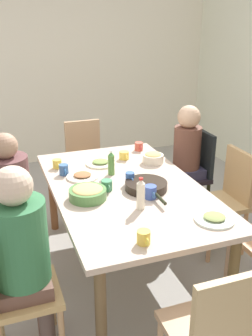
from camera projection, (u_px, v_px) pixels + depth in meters
ground_plane at (126, 266)px, 3.25m from camera, size 6.53×6.53×0.00m
wall_left at (56, 66)px, 5.19m from camera, size 0.12×4.51×2.60m
dining_table at (126, 195)px, 3.01m from camera, size 1.83×1.10×0.74m
chair_1 at (193, 170)px, 3.89m from camera, size 0.40×0.40×0.90m
person_1 at (186, 153)px, 3.79m from camera, size 0.30×0.30×1.17m
chair_2 at (4, 233)px, 2.77m from camera, size 0.40×0.40×0.90m
person_2 at (13, 204)px, 2.72m from camera, size 0.30×0.30×1.25m
chair_3 at (214, 330)px, 1.93m from camera, size 0.40×0.40×0.90m
chair_5 at (10, 286)px, 2.24m from camera, size 0.40×0.40×0.90m
person_5 at (22, 248)px, 2.18m from camera, size 0.32×0.32×1.24m
chair_6 at (85, 158)px, 4.19m from camera, size 0.40×0.40×0.90m
chair_7 at (227, 195)px, 3.35m from camera, size 0.40×0.40×0.90m
plate_0 at (214, 218)px, 2.49m from camera, size 0.26×0.26×0.04m
plate_1 at (100, 163)px, 3.40m from camera, size 0.25×0.25×0.04m
plate_2 at (82, 176)px, 3.13m from camera, size 0.26×0.26×0.04m
bowl_0 at (153, 158)px, 3.42m from camera, size 0.18×0.18×0.10m
bowl_1 at (88, 193)px, 2.76m from camera, size 0.27×0.27×0.09m
serving_pan at (146, 186)px, 2.91m from camera, size 0.50×0.32×0.06m
cup_0 at (144, 237)px, 2.23m from camera, size 0.11×0.08×0.08m
cup_1 at (57, 164)px, 3.31m from camera, size 0.11×0.08×0.08m
cup_2 at (130, 179)px, 2.99m from camera, size 0.11×0.07×0.10m
cup_3 at (139, 146)px, 3.73m from camera, size 0.11×0.08×0.08m
cup_4 at (64, 170)px, 3.17m from camera, size 0.11×0.08×0.09m
cup_5 at (107, 185)px, 2.89m from camera, size 0.12×0.08×0.08m
cup_6 at (151, 192)px, 2.77m from camera, size 0.12×0.09×0.09m
cup_7 at (124, 155)px, 3.51m from camera, size 0.12×0.09×0.07m
bottle_0 at (141, 194)px, 2.60m from camera, size 0.06×0.06×0.23m
bottle_1 at (111, 163)px, 3.16m from camera, size 0.05×0.05×0.21m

